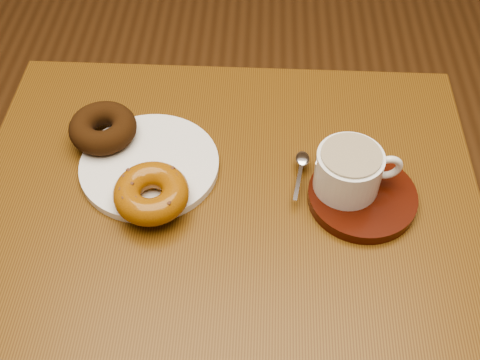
{
  "coord_description": "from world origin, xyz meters",
  "views": [
    {
      "loc": [
        0.07,
        -0.72,
        1.36
      ],
      "look_at": [
        0.05,
        -0.16,
        0.71
      ],
      "focal_mm": 45.0,
      "sensor_mm": 36.0,
      "label": 1
    }
  ],
  "objects_px": {
    "coffee_cup": "(350,170)",
    "donut_plate": "(150,165)",
    "cafe_table": "(227,232)",
    "saucer": "(362,197)"
  },
  "relations": [
    {
      "from": "coffee_cup",
      "to": "donut_plate",
      "type": "bearing_deg",
      "value": 166.29
    },
    {
      "from": "cafe_table",
      "to": "coffee_cup",
      "type": "height_order",
      "value": "coffee_cup"
    },
    {
      "from": "cafe_table",
      "to": "coffee_cup",
      "type": "xyz_separation_m",
      "value": [
        0.17,
        -0.0,
        0.16
      ]
    },
    {
      "from": "cafe_table",
      "to": "donut_plate",
      "type": "bearing_deg",
      "value": 163.71
    },
    {
      "from": "donut_plate",
      "to": "cafe_table",
      "type": "bearing_deg",
      "value": -16.72
    },
    {
      "from": "donut_plate",
      "to": "coffee_cup",
      "type": "bearing_deg",
      "value": -7.03
    },
    {
      "from": "donut_plate",
      "to": "saucer",
      "type": "distance_m",
      "value": 0.31
    },
    {
      "from": "donut_plate",
      "to": "coffee_cup",
      "type": "height_order",
      "value": "coffee_cup"
    },
    {
      "from": "cafe_table",
      "to": "coffee_cup",
      "type": "distance_m",
      "value": 0.23
    },
    {
      "from": "saucer",
      "to": "coffee_cup",
      "type": "bearing_deg",
      "value": 148.94
    }
  ]
}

